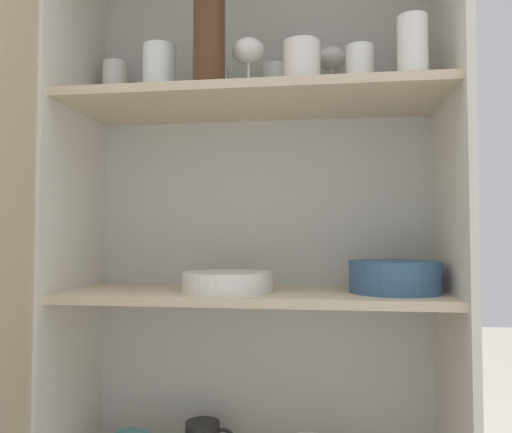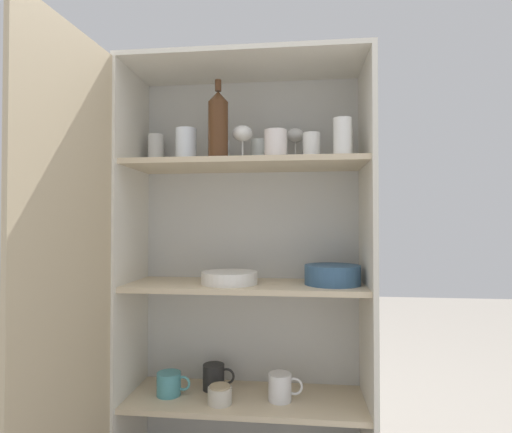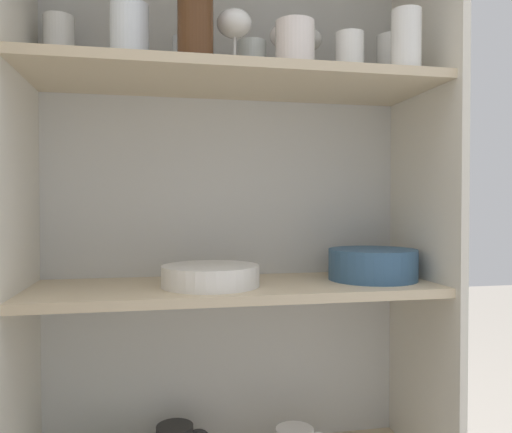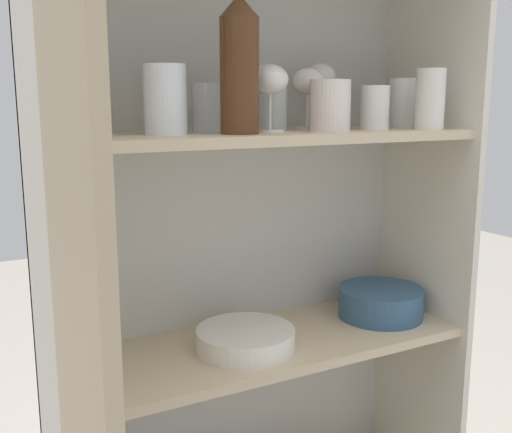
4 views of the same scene
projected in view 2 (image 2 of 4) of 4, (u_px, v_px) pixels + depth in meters
The scene contains 26 objects.
cupboard_back_panel at pixel (251, 267), 1.65m from camera, with size 0.91×0.02×1.53m, color silver.
cupboard_side_left at pixel (131, 270), 1.54m from camera, with size 0.02×0.33×1.53m, color silver.
cupboard_side_right at pixel (367, 273), 1.44m from camera, with size 0.02×0.33×1.53m, color silver.
cupboard_top_panel at pixel (246, 66), 1.50m from camera, with size 0.91×0.33×0.02m, color silver.
shelf_board_lower at pixel (246, 399), 1.48m from camera, with size 0.87×0.30×0.02m, color beige.
shelf_board_middle at pixel (246, 286), 1.49m from camera, with size 0.87×0.30×0.02m, color beige.
shelf_board_upper at pixel (246, 165), 1.50m from camera, with size 0.87×0.30×0.02m, color beige.
cupboard_door at pixel (66, 285), 1.15m from camera, with size 0.05×0.45×1.53m.
tumbler_glass_0 at pixel (222, 153), 1.57m from camera, with size 0.06×0.06×0.10m.
tumbler_glass_1 at pixel (156, 151), 1.61m from camera, with size 0.06×0.06×0.13m.
tumbler_glass_2 at pixel (186, 146), 1.50m from camera, with size 0.08×0.08×0.13m.
tumbler_glass_3 at pixel (311, 146), 1.43m from camera, with size 0.06×0.06×0.09m.
tumbler_glass_4 at pixel (276, 145), 1.43m from camera, with size 0.08×0.08×0.10m.
tumbler_glass_5 at pixel (259, 152), 1.55m from camera, with size 0.07×0.07×0.09m.
tumbler_glass_6 at pixel (343, 137), 1.36m from camera, with size 0.06×0.06×0.13m.
tumbler_glass_7 at pixel (344, 146), 1.46m from camera, with size 0.06×0.06×0.11m.
wine_glass_0 at pixel (277, 138), 1.51m from camera, with size 0.07×0.07×0.13m.
wine_glass_1 at pixel (243, 135), 1.47m from camera, with size 0.07×0.07×0.13m.
wine_glass_2 at pixel (295, 137), 1.56m from camera, with size 0.07×0.07×0.14m.
wine_bottle at pixel (218, 125), 1.44m from camera, with size 0.07×0.07×0.29m.
plate_stack_white at pixel (229, 278), 1.48m from camera, with size 0.21×0.21×0.04m.
mixing_bowl_large at pixel (332, 274), 1.46m from camera, with size 0.20×0.20×0.07m.
coffee_mug_primary at pixel (281, 387), 1.45m from camera, with size 0.13×0.08×0.10m.
coffee_mug_extra_1 at pixel (169, 384), 1.50m from camera, with size 0.13×0.09×0.08m.
coffee_mug_extra_2 at pixel (214, 377), 1.55m from camera, with size 0.12×0.08×0.10m.
storage_jar at pixel (220, 395), 1.43m from camera, with size 0.09×0.09×0.06m.
Camera 2 is at (0.20, -1.33, 0.94)m, focal length 28.00 mm.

